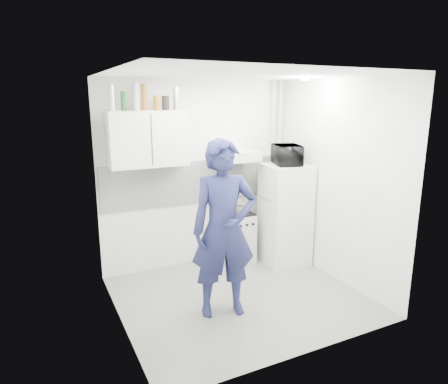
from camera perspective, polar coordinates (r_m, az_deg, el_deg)
name	(u,v)px	position (r m, az deg, el deg)	size (l,w,h in m)	color
floor	(239,297)	(5.01, 2.19, -14.72)	(2.80, 2.80, 0.00)	slate
ceiling	(241,74)	(4.43, 2.50, 16.50)	(2.80, 2.80, 0.00)	white
wall_back	(198,174)	(5.65, -3.72, 2.53)	(2.80, 2.80, 0.00)	white
wall_left	(116,207)	(4.09, -15.20, -2.08)	(2.60, 2.60, 0.00)	white
wall_right	(336,182)	(5.34, 15.65, 1.44)	(2.60, 2.60, 0.00)	white
person	(224,229)	(4.31, -0.02, -5.35)	(0.71, 0.47, 1.95)	#1D214A
stove	(236,237)	(5.88, 1.70, -6.51)	(0.45, 0.45, 0.72)	beige
fridge	(285,214)	(5.81, 8.71, -3.17)	(0.60, 0.60, 1.45)	silver
stove_top	(236,213)	(5.76, 1.72, -3.00)	(0.43, 0.43, 0.03)	black
saucepan	(238,209)	(5.76, 2.08, -2.41)	(0.15, 0.15, 0.09)	silver
microwave	(287,155)	(5.63, 9.02, 5.27)	(0.34, 0.50, 0.28)	black
bottle_a	(112,98)	(5.05, -15.75, 12.81)	(0.07, 0.07, 0.30)	silver
bottle_b	(123,101)	(5.08, -14.20, 12.50)	(0.06, 0.06, 0.23)	#144C1E
bottle_c	(136,97)	(5.11, -12.47, 13.15)	(0.08, 0.08, 0.33)	#B2B7BC
bottle_d	(144,97)	(5.14, -11.33, 13.12)	(0.07, 0.07, 0.32)	brown
canister_a	(156,103)	(5.18, -9.65, 12.42)	(0.07, 0.07, 0.18)	brown
canister_b	(166,103)	(5.22, -8.35, 12.47)	(0.09, 0.09, 0.18)	black
bottle_e	(176,99)	(5.26, -6.89, 13.12)	(0.07, 0.07, 0.29)	silver
upper_cabinet	(148,139)	(5.17, -10.82, 7.49)	(1.00, 0.35, 0.70)	silver
range_hood	(235,156)	(5.57, 1.52, 5.21)	(0.60, 0.50, 0.14)	beige
backsplash	(199,181)	(5.66, -3.65, 1.51)	(2.74, 0.03, 0.60)	white
pipe_a	(278,168)	(6.19, 7.77, 3.37)	(0.05, 0.05, 2.60)	beige
pipe_b	(272,169)	(6.13, 6.83, 3.30)	(0.04, 0.04, 2.60)	beige
ceiling_spot_fixture	(306,80)	(5.14, 11.57, 15.46)	(0.10, 0.10, 0.02)	white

